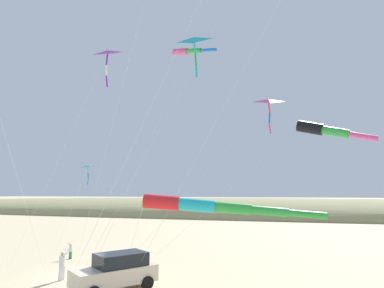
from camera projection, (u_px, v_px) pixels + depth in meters
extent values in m
plane|color=#C6B58C|center=(77.00, 277.00, 19.40)|extent=(600.00, 600.00, 0.00)
ellipsoid|color=#938E60|center=(229.00, 215.00, 71.70)|extent=(28.00, 240.00, 7.60)
cube|color=beige|center=(114.00, 275.00, 16.96)|extent=(4.56, 4.03, 0.84)
cube|color=black|center=(121.00, 259.00, 17.28)|extent=(3.04, 2.84, 0.68)
cylinder|color=black|center=(80.00, 285.00, 16.73)|extent=(0.66, 0.57, 0.66)
cylinder|color=black|center=(147.00, 283.00, 17.07)|extent=(0.66, 0.57, 0.66)
cylinder|color=black|center=(131.00, 276.00, 18.51)|extent=(0.66, 0.57, 0.66)
cube|color=yellow|center=(141.00, 276.00, 18.92)|extent=(0.60, 0.40, 0.36)
cube|color=white|center=(141.00, 273.00, 18.95)|extent=(0.62, 0.42, 0.06)
cube|color=silver|center=(62.00, 273.00, 18.80)|extent=(0.33, 0.27, 0.76)
cylinder|color=silver|center=(62.00, 261.00, 18.90)|extent=(0.47, 0.47, 0.63)
sphere|color=beige|center=(63.00, 253.00, 18.97)|extent=(0.24, 0.24, 0.24)
cylinder|color=silver|center=(64.00, 252.00, 19.19)|extent=(0.38, 0.25, 0.48)
cylinder|color=silver|center=(67.00, 253.00, 18.98)|extent=(0.38, 0.25, 0.48)
cube|color=#3D7F51|center=(70.00, 255.00, 24.78)|extent=(0.12, 0.21, 0.52)
cylinder|color=silver|center=(71.00, 249.00, 24.85)|extent=(0.26, 0.26, 0.43)
sphere|color=beige|center=(71.00, 245.00, 24.89)|extent=(0.16, 0.16, 0.16)
cylinder|color=silver|center=(69.00, 245.00, 24.81)|extent=(0.09, 0.27, 0.33)
cylinder|color=silver|center=(70.00, 244.00, 25.02)|extent=(0.09, 0.27, 0.33)
cylinder|color=white|center=(117.00, 108.00, 21.66)|extent=(6.55, 9.57, 21.34)
pyramid|color=#1EB7C6|center=(194.00, 39.00, 22.98)|extent=(1.25, 2.03, 0.97)
cylinder|color=black|center=(194.00, 40.00, 23.04)|extent=(1.45, 0.07, 1.10)
cylinder|color=#1EB7C6|center=(195.00, 48.00, 22.96)|extent=(0.22, 0.26, 0.91)
cylinder|color=green|center=(196.00, 60.00, 22.84)|extent=(0.17, 0.21, 0.90)
cylinder|color=#1EB7C6|center=(196.00, 72.00, 22.67)|extent=(0.26, 0.25, 0.91)
cylinder|color=white|center=(147.00, 148.00, 20.65)|extent=(4.08, 5.23, 15.70)
cylinder|color=white|center=(167.00, 115.00, 18.35)|extent=(1.99, 9.69, 18.79)
cylinder|color=white|center=(171.00, 63.00, 13.94)|extent=(1.05, 10.88, 21.13)
cylinder|color=white|center=(20.00, 187.00, 16.17)|extent=(6.96, 1.72, 10.63)
pyramid|color=purple|center=(107.00, 52.00, 22.08)|extent=(1.21, 1.76, 0.59)
cylinder|color=black|center=(108.00, 53.00, 22.10)|extent=(1.42, 0.12, 0.57)
cylinder|color=purple|center=(107.00, 60.00, 22.06)|extent=(0.19, 0.23, 0.77)
cylinder|color=white|center=(106.00, 71.00, 21.96)|extent=(0.17, 0.18, 0.76)
cylinder|color=purple|center=(107.00, 81.00, 21.87)|extent=(0.24, 0.24, 0.77)
cylinder|color=white|center=(58.00, 161.00, 22.36)|extent=(0.67, 7.46, 14.40)
cylinder|color=white|center=(212.00, 128.00, 14.79)|extent=(5.41, 10.73, 15.92)
cylinder|color=black|center=(310.00, 128.00, 23.05)|extent=(1.33, 2.04, 1.25)
cylinder|color=green|center=(336.00, 132.00, 22.09)|extent=(1.10, 1.92, 1.04)
cylinder|color=#EF4C93|center=(363.00, 136.00, 21.12)|extent=(0.87, 1.79, 0.82)
cylinder|color=white|center=(223.00, 196.00, 21.27)|extent=(6.12, 10.11, 9.64)
cylinder|color=red|center=(162.00, 202.00, 13.43)|extent=(0.88, 1.61, 0.70)
cylinder|color=#1EB7C6|center=(197.00, 205.00, 13.30)|extent=(0.80, 1.58, 0.62)
cylinder|color=green|center=(233.00, 208.00, 13.17)|extent=(0.71, 1.56, 0.54)
cylinder|color=green|center=(270.00, 211.00, 13.03)|extent=(0.63, 1.54, 0.46)
cylinder|color=green|center=(308.00, 214.00, 12.90)|extent=(0.55, 1.52, 0.38)
cylinder|color=white|center=(132.00, 244.00, 17.47)|extent=(7.74, 4.82, 4.56)
pyramid|color=#1EB7C6|center=(88.00, 166.00, 23.07)|extent=(1.09, 1.11, 0.25)
cylinder|color=black|center=(88.00, 166.00, 23.07)|extent=(0.62, 0.58, 0.21)
cylinder|color=#1EB7C6|center=(88.00, 170.00, 23.04)|extent=(0.12, 0.12, 0.43)
cylinder|color=blue|center=(88.00, 176.00, 22.99)|extent=(0.10, 0.12, 0.43)
cylinder|color=#1EB7C6|center=(88.00, 182.00, 22.92)|extent=(0.13, 0.13, 0.43)
cylinder|color=white|center=(70.00, 214.00, 24.97)|extent=(3.59, 5.18, 6.85)
cylinder|color=#EF4C93|center=(181.00, 52.00, 33.85)|extent=(1.46, 2.10, 1.11)
cylinder|color=green|center=(194.00, 51.00, 32.57)|extent=(1.28, 1.98, 0.93)
cylinder|color=blue|center=(208.00, 50.00, 31.29)|extent=(1.09, 1.86, 0.76)
cylinder|color=white|center=(134.00, 141.00, 30.49)|extent=(6.90, 5.47, 19.70)
pyramid|color=#EF4C93|center=(268.00, 100.00, 26.33)|extent=(1.64, 2.14, 0.69)
cylinder|color=black|center=(268.00, 102.00, 26.35)|extent=(1.56, 0.39, 0.69)
cylinder|color=#EF4C93|center=(269.00, 108.00, 26.22)|extent=(0.29, 0.28, 0.88)
cylinder|color=blue|center=(270.00, 118.00, 26.06)|extent=(0.21, 0.26, 0.87)
cylinder|color=#EF4C93|center=(270.00, 129.00, 25.96)|extent=(0.19, 0.25, 0.87)
cylinder|color=white|center=(202.00, 177.00, 23.39)|extent=(7.02, 9.42, 12.29)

